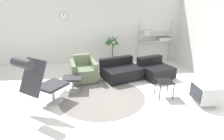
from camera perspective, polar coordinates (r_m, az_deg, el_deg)
name	(u,v)px	position (r m, az deg, el deg)	size (l,w,h in m)	color
ground_plane	(101,95)	(4.52, -3.64, -8.24)	(12.00, 12.00, 0.00)	white
wall_back	(97,27)	(6.96, -5.06, 13.70)	(12.00, 0.09, 2.80)	silver
round_rug	(102,96)	(4.48, -3.31, -8.47)	(2.16, 2.16, 0.01)	slate
lounge_chair	(39,78)	(4.00, -22.84, -2.49)	(1.01, 1.12, 1.22)	#BCBCC1
ottoman	(72,80)	(4.77, -12.78, -3.32)	(0.49, 0.42, 0.38)	#BCBCC1
armchair_red	(84,71)	(5.42, -9.29, -0.32)	(0.89, 0.98, 0.74)	silver
couch_low	(121,71)	(5.49, 2.86, -0.39)	(1.35, 1.21, 0.62)	black
couch_second	(155,70)	(5.75, 13.83, 0.00)	(1.14, 1.13, 0.62)	black
side_table	(165,83)	(4.48, 16.81, -4.07)	(0.38, 0.38, 0.43)	black
crt_television	(206,94)	(4.58, 28.36, -6.79)	(0.54, 0.56, 0.47)	#B7B7B7
potted_plant	(112,51)	(6.54, 0.12, 6.30)	(0.59, 0.60, 1.23)	#333338
shelf_unit	(157,38)	(7.23, 14.37, 10.24)	(1.37, 0.28, 1.67)	#BCBCC1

